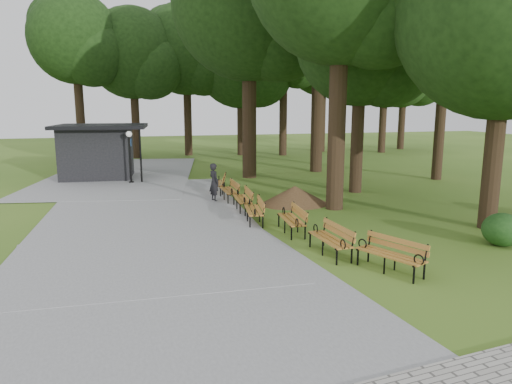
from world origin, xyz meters
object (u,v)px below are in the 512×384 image
object	(u,v)px
kiosk	(97,152)
bench_3	(254,210)
bench_0	(390,255)
lawn_tree_5	(446,37)
bench_4	(242,199)
lawn_tree_4	(319,20)
bench_2	(291,220)
dirt_mound	(295,195)
lawn_tree_2	(249,3)
person	(214,182)
lawn_tree_1	(361,40)
bench_5	(229,191)
lamp_post	(130,145)
bench_6	(219,183)
lawn_tree_3	(507,9)
bench_1	(330,240)

from	to	relation	value
kiosk	bench_3	distance (m)	13.62
bench_0	lawn_tree_5	bearing A→B (deg)	116.00
bench_4	lawn_tree_4	xyz separation A→B (m)	(7.13, 9.44, 8.70)
bench_2	dirt_mound	bearing A→B (deg)	162.82
lawn_tree_2	person	bearing A→B (deg)	-117.36
kiosk	bench_4	distance (m)	11.86
bench_3	lawn_tree_1	xyz separation A→B (m)	(6.27, 4.36, 6.62)
person	bench_2	size ratio (longest dim) A/B	0.88
bench_4	lawn_tree_5	world-z (taller)	lawn_tree_5
bench_2	lawn_tree_1	bearing A→B (deg)	142.29
person	lawn_tree_5	bearing A→B (deg)	-95.96
bench_3	bench_5	world-z (taller)	same
lamp_post	lawn_tree_2	bearing A→B (deg)	2.96
bench_3	lawn_tree_2	bearing A→B (deg)	174.59
kiosk	bench_5	xyz separation A→B (m)	(5.91, -8.19, -1.09)
bench_6	lawn_tree_3	size ratio (longest dim) A/B	0.18
bench_5	lawn_tree_4	xyz separation A→B (m)	(7.25, 7.47, 8.70)
person	bench_1	distance (m)	8.29
dirt_mound	bench_1	bearing A→B (deg)	-101.83
dirt_mound	lawn_tree_5	bearing A→B (deg)	22.42
bench_4	bench_5	world-z (taller)	same
bench_2	lawn_tree_4	bearing A→B (deg)	158.50
lawn_tree_2	lawn_tree_1	bearing A→B (deg)	-57.02
dirt_mound	bench_5	xyz separation A→B (m)	(-2.52, 1.49, 0.05)
lawn_tree_4	bench_3	bearing A→B (deg)	-122.14
lawn_tree_3	lamp_post	bearing A→B (deg)	132.47
dirt_mound	bench_5	world-z (taller)	bench_5
bench_0	lawn_tree_2	size ratio (longest dim) A/B	0.14
lamp_post	dirt_mound	world-z (taller)	lamp_post
lawn_tree_1	lawn_tree_4	bearing A→B (deg)	82.48
bench_6	lawn_tree_2	size ratio (longest dim) A/B	0.14
person	dirt_mound	xyz separation A→B (m)	(3.17, -1.49, -0.44)
dirt_mound	lawn_tree_5	distance (m)	13.12
lamp_post	bench_4	world-z (taller)	lamp_post
dirt_mound	bench_4	bearing A→B (deg)	-168.75
bench_5	lawn_tree_1	xyz separation A→B (m)	(6.31, 0.35, 6.62)
bench_1	bench_5	size ratio (longest dim) A/B	1.00
bench_5	lawn_tree_4	bearing A→B (deg)	135.86
lamp_post	bench_2	world-z (taller)	lamp_post
person	lawn_tree_4	bearing A→B (deg)	-63.93
bench_5	lawn_tree_2	bearing A→B (deg)	157.62
bench_1	lawn_tree_2	distance (m)	17.01
bench_4	bench_5	distance (m)	1.97
lawn_tree_3	person	bearing A→B (deg)	139.88
bench_4	bench_5	size ratio (longest dim) A/B	1.00
bench_2	bench_6	size ratio (longest dim) A/B	1.00
lamp_post	bench_2	size ratio (longest dim) A/B	1.47
bench_2	bench_5	size ratio (longest dim) A/B	1.00
person	bench_6	xyz separation A→B (m)	(0.59, 2.03, -0.39)
bench_4	lawn_tree_4	world-z (taller)	lawn_tree_4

